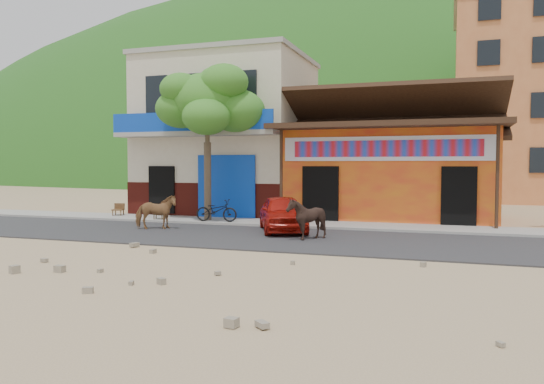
{
  "coord_description": "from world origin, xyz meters",
  "views": [
    {
      "loc": [
        4.34,
        -12.8,
        2.27
      ],
      "look_at": [
        -1.02,
        3.0,
        1.4
      ],
      "focal_mm": 35.0,
      "sensor_mm": 36.0,
      "label": 1
    }
  ],
  "objects": [
    {
      "name": "cafe_chair_left",
      "position": [
        -6.54,
        5.42,
        0.54
      ],
      "size": [
        0.49,
        0.49,
        0.84
      ],
      "primitive_type": null,
      "rotation": [
        0.0,
        0.0,
        0.28
      ],
      "color": "#4D3319",
      "rests_on": "sidewalk"
    },
    {
      "name": "scooter",
      "position": [
        -4.0,
        5.3,
        0.54
      ],
      "size": [
        1.64,
        0.67,
        0.84
      ],
      "primitive_type": "imported",
      "rotation": [
        0.0,
        0.0,
        1.64
      ],
      "color": "black",
      "rests_on": "sidewalk"
    },
    {
      "name": "cafe_building",
      "position": [
        -5.5,
        10.0,
        3.5
      ],
      "size": [
        7.0,
        6.0,
        7.0
      ],
      "primitive_type": "cube",
      "color": "beige",
      "rests_on": "ground"
    },
    {
      "name": "sidewalk",
      "position": [
        0.0,
        6.0,
        0.06
      ],
      "size": [
        60.0,
        2.0,
        0.12
      ],
      "primitive_type": "cube",
      "color": "gray",
      "rests_on": "ground"
    },
    {
      "name": "apartment_front",
      "position": [
        9.0,
        24.0,
        6.0
      ],
      "size": [
        9.0,
        9.0,
        12.0
      ],
      "primitive_type": "cube",
      "color": "#CC723F",
      "rests_on": "ground"
    },
    {
      "name": "hillside",
      "position": [
        0.0,
        70.0,
        12.0
      ],
      "size": [
        100.0,
        40.0,
        24.0
      ],
      "primitive_type": "ellipsoid",
      "color": "#194C14",
      "rests_on": "ground"
    },
    {
      "name": "tree",
      "position": [
        -4.6,
        5.8,
        3.12
      ],
      "size": [
        3.0,
        3.0,
        6.0
      ],
      "primitive_type": null,
      "color": "#2D721E",
      "rests_on": "sidewalk"
    },
    {
      "name": "cafe_chair_right",
      "position": [
        -9.0,
        6.25,
        0.59
      ],
      "size": [
        0.54,
        0.54,
        0.93
      ],
      "primitive_type": null,
      "rotation": [
        0.0,
        0.0,
        0.28
      ],
      "color": "#52361B",
      "rests_on": "sidewalk"
    },
    {
      "name": "dance_club",
      "position": [
        2.0,
        10.0,
        1.8
      ],
      "size": [
        8.0,
        6.0,
        3.6
      ],
      "primitive_type": "cube",
      "color": "orange",
      "rests_on": "ground"
    },
    {
      "name": "cow_tan",
      "position": [
        -5.29,
        3.12,
        0.63
      ],
      "size": [
        1.53,
        1.21,
        1.18
      ],
      "primitive_type": "imported",
      "rotation": [
        0.0,
        0.0,
        2.05
      ],
      "color": "#98683C",
      "rests_on": "road"
    },
    {
      "name": "road",
      "position": [
        0.0,
        2.5,
        0.02
      ],
      "size": [
        60.0,
        5.0,
        0.04
      ],
      "primitive_type": "cube",
      "color": "#28282B",
      "rests_on": "ground"
    },
    {
      "name": "ground",
      "position": [
        0.0,
        0.0,
        0.0
      ],
      "size": [
        120.0,
        120.0,
        0.0
      ],
      "primitive_type": "plane",
      "color": "#9E825B",
      "rests_on": "ground"
    },
    {
      "name": "cow_dark",
      "position": [
        0.29,
        2.31,
        0.66
      ],
      "size": [
        1.31,
        1.21,
        1.25
      ],
      "primitive_type": "imported",
      "rotation": [
        0.0,
        0.0,
        -1.38
      ],
      "color": "black",
      "rests_on": "road"
    },
    {
      "name": "red_car",
      "position": [
        -1.0,
        4.05,
        0.64
      ],
      "size": [
        2.72,
        3.8,
        1.2
      ],
      "primitive_type": "imported",
      "rotation": [
        0.0,
        0.0,
        0.41
      ],
      "color": "#A8140C",
      "rests_on": "road"
    }
  ]
}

